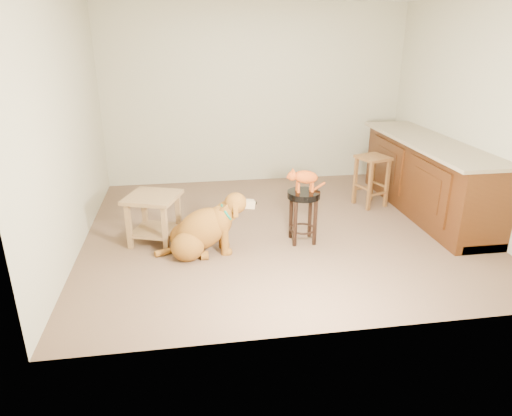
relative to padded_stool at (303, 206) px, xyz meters
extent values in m
cube|color=brown|center=(-0.16, 0.34, -0.42)|extent=(4.50, 4.00, 0.01)
cube|color=#B2AE8F|center=(-0.16, 2.34, 0.88)|extent=(4.50, 0.04, 2.60)
cube|color=#B2AE8F|center=(-0.16, -1.66, 0.88)|extent=(4.50, 0.04, 2.60)
cube|color=#B2AE8F|center=(-2.41, 0.34, 0.88)|extent=(0.04, 4.00, 2.60)
cube|color=#B2AE8F|center=(2.09, 0.34, 0.88)|extent=(0.04, 4.00, 2.60)
cube|color=#44210C|center=(1.79, 0.64, 0.03)|extent=(0.60, 2.50, 0.90)
cube|color=gray|center=(1.76, 0.64, 0.50)|extent=(0.70, 2.56, 0.04)
cube|color=black|center=(1.83, 0.64, -0.37)|extent=(0.52, 2.50, 0.10)
cube|color=#44210C|center=(1.48, 0.09, 0.08)|extent=(0.02, 0.90, 0.62)
cube|color=#44210C|center=(1.48, 1.19, 0.08)|extent=(0.02, 0.90, 0.62)
cube|color=#371A09|center=(1.46, 0.09, 0.08)|extent=(0.02, 0.60, 0.40)
cube|color=#371A09|center=(1.46, 1.19, 0.08)|extent=(0.02, 0.60, 0.40)
cylinder|color=black|center=(0.11, 0.11, -0.16)|extent=(0.04, 0.04, 0.52)
cylinder|color=black|center=(-0.11, 0.11, -0.16)|extent=(0.04, 0.04, 0.52)
cylinder|color=black|center=(0.11, -0.11, -0.16)|extent=(0.04, 0.04, 0.52)
cylinder|color=black|center=(-0.11, -0.11, -0.16)|extent=(0.04, 0.04, 0.52)
torus|color=black|center=(0.00, 0.00, -0.27)|extent=(0.31, 0.31, 0.02)
cylinder|color=black|center=(0.00, 0.00, 0.14)|extent=(0.36, 0.36, 0.07)
cube|color=brown|center=(1.27, 1.16, -0.10)|extent=(0.05, 0.05, 0.64)
cube|color=brown|center=(0.99, 1.07, -0.10)|extent=(0.05, 0.05, 0.64)
cube|color=brown|center=(1.36, 0.88, -0.10)|extent=(0.05, 0.05, 0.64)
cube|color=brown|center=(1.09, 0.79, -0.10)|extent=(0.05, 0.05, 0.64)
cube|color=brown|center=(1.18, 0.97, 0.24)|extent=(0.46, 0.46, 0.04)
cube|color=olive|center=(-1.35, 0.35, -0.16)|extent=(0.07, 0.07, 0.51)
cube|color=olive|center=(-1.74, 0.49, -0.16)|extent=(0.07, 0.07, 0.51)
cube|color=olive|center=(-1.49, -0.03, -0.16)|extent=(0.07, 0.07, 0.51)
cube|color=olive|center=(-1.88, 0.10, -0.16)|extent=(0.07, 0.07, 0.51)
cube|color=olive|center=(-1.62, 0.23, 0.11)|extent=(0.68, 0.68, 0.04)
cube|color=olive|center=(-1.62, 0.23, -0.27)|extent=(0.57, 0.57, 0.03)
ellipsoid|color=brown|center=(-1.28, -0.01, -0.27)|extent=(0.36, 0.30, 0.31)
ellipsoid|color=brown|center=(-1.27, -0.26, -0.27)|extent=(0.36, 0.30, 0.31)
cylinder|color=brown|center=(-1.12, 0.02, -0.38)|extent=(0.08, 0.10, 0.10)
cylinder|color=brown|center=(-1.10, -0.27, -0.38)|extent=(0.08, 0.10, 0.10)
ellipsoid|color=brown|center=(-1.11, -0.12, -0.14)|extent=(0.73, 0.41, 0.63)
ellipsoid|color=brown|center=(-0.93, -0.11, -0.07)|extent=(0.28, 0.31, 0.32)
cylinder|color=brown|center=(-0.89, -0.02, -0.23)|extent=(0.09, 0.09, 0.37)
cylinder|color=brown|center=(-0.88, -0.20, -0.23)|extent=(0.09, 0.09, 0.37)
sphere|color=brown|center=(-0.86, -0.02, -0.39)|extent=(0.10, 0.10, 0.10)
sphere|color=brown|center=(-0.85, -0.20, -0.39)|extent=(0.10, 0.10, 0.10)
cylinder|color=brown|center=(-0.85, -0.11, 0.03)|extent=(0.24, 0.18, 0.23)
ellipsoid|color=brown|center=(-0.75, -0.10, 0.12)|extent=(0.25, 0.23, 0.22)
cube|color=#9F8763|center=(-0.63, -0.09, 0.10)|extent=(0.16, 0.09, 0.10)
sphere|color=black|center=(-0.55, -0.09, 0.10)|extent=(0.05, 0.05, 0.05)
cube|color=brown|center=(-0.78, 0.00, 0.09)|extent=(0.05, 0.06, 0.17)
cube|color=brown|center=(-0.77, -0.21, 0.09)|extent=(0.05, 0.06, 0.17)
torus|color=#0D6847|center=(-0.85, -0.11, 0.02)|extent=(0.14, 0.22, 0.19)
cylinder|color=#D8BF4C|center=(-0.80, -0.11, -0.05)|extent=(0.01, 0.04, 0.04)
cylinder|color=brown|center=(-1.47, -0.10, -0.38)|extent=(0.29, 0.18, 0.07)
ellipsoid|color=#95390E|center=(0.01, 0.00, 0.33)|extent=(0.28, 0.14, 0.18)
cylinder|color=#95390E|center=(-0.07, 0.04, 0.22)|extent=(0.03, 0.03, 0.11)
sphere|color=#95390E|center=(-0.07, 0.04, 0.18)|extent=(0.04, 0.04, 0.04)
cylinder|color=#95390E|center=(-0.07, -0.04, 0.22)|extent=(0.03, 0.03, 0.11)
sphere|color=#95390E|center=(-0.07, -0.04, 0.18)|extent=(0.04, 0.04, 0.04)
cylinder|color=#95390E|center=(0.08, 0.04, 0.22)|extent=(0.03, 0.03, 0.11)
sphere|color=#95390E|center=(0.08, 0.04, 0.18)|extent=(0.04, 0.04, 0.04)
cylinder|color=#95390E|center=(0.08, -0.04, 0.22)|extent=(0.03, 0.03, 0.11)
sphere|color=#95390E|center=(0.08, -0.04, 0.18)|extent=(0.04, 0.04, 0.04)
sphere|color=#95390E|center=(-0.13, 0.00, 0.35)|extent=(0.10, 0.10, 0.10)
sphere|color=#95390E|center=(-0.18, 0.00, 0.34)|extent=(0.04, 0.04, 0.04)
sphere|color=brown|center=(-0.19, 0.00, 0.34)|extent=(0.02, 0.02, 0.02)
cone|color=#95390E|center=(-0.12, 0.03, 0.41)|extent=(0.04, 0.04, 0.05)
cone|color=#C66B60|center=(-0.12, 0.03, 0.40)|extent=(0.02, 0.02, 0.03)
cone|color=#95390E|center=(-0.12, -0.03, 0.41)|extent=(0.04, 0.04, 0.05)
cone|color=#C66B60|center=(-0.13, -0.03, 0.40)|extent=(0.02, 0.02, 0.03)
cylinder|color=#95390E|center=(0.16, 0.04, 0.19)|extent=(0.21, 0.11, 0.10)
camera|label=1|loc=(-1.22, -4.50, 1.78)|focal=32.00mm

